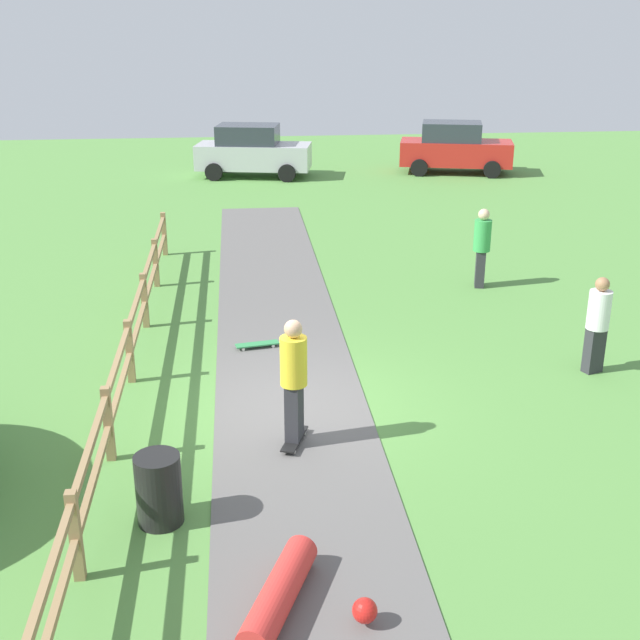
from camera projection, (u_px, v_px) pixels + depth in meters
name	position (u px, v px, depth m)	size (l,w,h in m)	color
ground_plane	(292.00, 409.00, 12.84)	(60.00, 60.00, 0.00)	#568E42
asphalt_path	(292.00, 408.00, 12.84)	(2.40, 28.00, 0.02)	#605E5B
wooden_fence	(119.00, 377.00, 12.35)	(0.12, 18.12, 1.10)	#997A51
trash_bin	(159.00, 489.00, 9.85)	(0.56, 0.56, 0.90)	black
skater_riding	(294.00, 376.00, 11.40)	(0.49, 0.82, 1.89)	black
skater_fallen	(286.00, 595.00, 8.44)	(1.44, 1.60, 0.36)	red
skateboard_loose	(257.00, 344.00, 15.09)	(0.82, 0.34, 0.08)	#338C4C
bystander_white	(598.00, 321.00, 13.84)	(0.49, 0.49, 1.71)	#2D2D33
bystander_green	(482.00, 244.00, 18.20)	(0.46, 0.46, 1.79)	#2D2D33
parked_car_silver	(252.00, 151.00, 30.53)	(4.45, 2.60, 1.92)	#B7B7BC
parked_car_red	(455.00, 148.00, 31.28)	(4.49, 2.75, 1.92)	red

